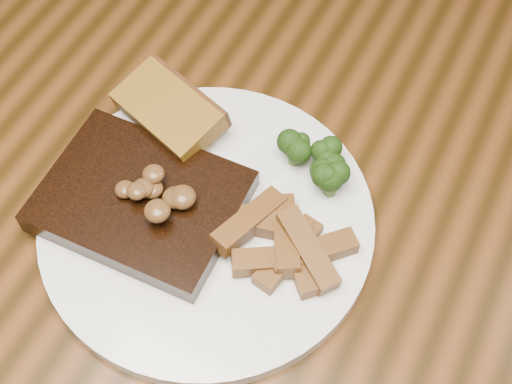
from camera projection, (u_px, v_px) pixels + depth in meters
dining_table at (254, 243)px, 0.77m from camera, size 1.60×0.90×0.75m
chair_far at (443, 45)px, 1.14m from camera, size 0.45×0.45×0.89m
plate at (207, 222)px, 0.67m from camera, size 0.35×0.35×0.01m
steak at (141, 201)px, 0.66m from camera, size 0.18×0.14×0.03m
steak_bone at (106, 256)px, 0.63m from camera, size 0.14×0.02×0.02m
mushroom_pile at (151, 182)px, 0.64m from camera, size 0.07×0.07×0.03m
garlic_bread at (170, 123)px, 0.71m from camera, size 0.12×0.09×0.02m
potato_wedges at (276, 249)px, 0.63m from camera, size 0.10×0.10×0.02m
broccoli_cluster at (322, 163)px, 0.67m from camera, size 0.07×0.07×0.04m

